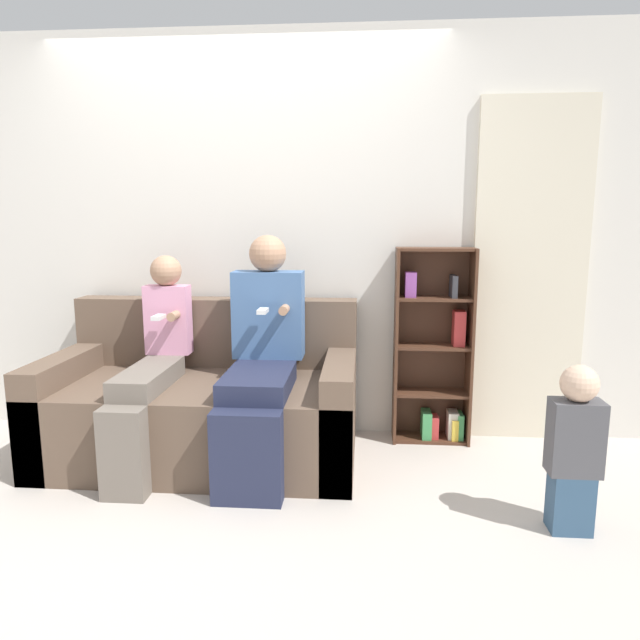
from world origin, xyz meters
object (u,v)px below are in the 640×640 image
object	(u,v)px
couch	(204,406)
child_seated	(151,362)
adult_seated	(262,350)
toddler_standing	(574,447)
bookshelf	(435,354)

from	to	relation	value
couch	child_seated	size ratio (longest dim) A/B	1.50
adult_seated	toddler_standing	xyz separation A→B (m)	(1.50, -0.60, -0.28)
toddler_standing	bookshelf	size ratio (longest dim) A/B	0.63
toddler_standing	bookshelf	world-z (taller)	bookshelf
child_seated	adult_seated	bearing A→B (deg)	3.61
bookshelf	couch	bearing A→B (deg)	-164.72
couch	child_seated	world-z (taller)	child_seated
couch	toddler_standing	size ratio (longest dim) A/B	2.31
adult_seated	bookshelf	world-z (taller)	adult_seated
toddler_standing	bookshelf	distance (m)	1.20
adult_seated	toddler_standing	bearing A→B (deg)	-21.82
adult_seated	child_seated	xyz separation A→B (m)	(-0.63, -0.04, -0.07)
toddler_standing	bookshelf	xyz separation A→B (m)	(-0.49, 1.08, 0.15)
toddler_standing	adult_seated	bearing A→B (deg)	158.18
couch	toddler_standing	bearing A→B (deg)	-20.57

